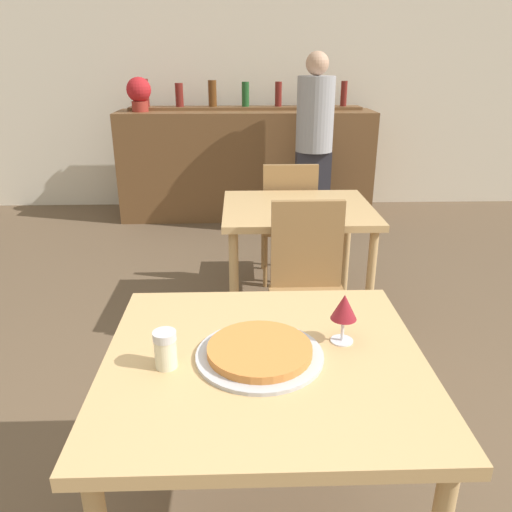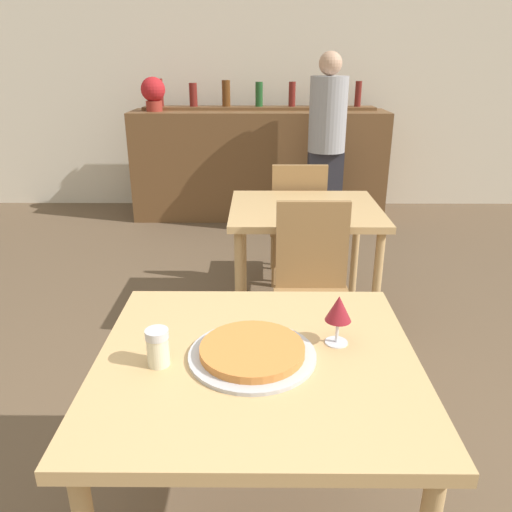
{
  "view_description": "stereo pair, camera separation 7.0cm",
  "coord_description": "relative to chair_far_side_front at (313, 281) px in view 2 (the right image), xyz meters",
  "views": [
    {
      "loc": [
        -0.07,
        -1.25,
        1.59
      ],
      "look_at": [
        -0.01,
        0.55,
        0.88
      ],
      "focal_mm": 35.0,
      "sensor_mm": 36.0,
      "label": 1
    },
    {
      "loc": [
        0.01,
        -1.25,
        1.59
      ],
      "look_at": [
        -0.01,
        0.55,
        0.88
      ],
      "focal_mm": 35.0,
      "sensor_mm": 36.0,
      "label": 2
    }
  ],
  "objects": [
    {
      "name": "chair_far_side_front",
      "position": [
        0.0,
        0.0,
        0.0
      ],
      "size": [
        0.4,
        0.4,
        0.92
      ],
      "color": "olive",
      "rests_on": "ground_plane"
    },
    {
      "name": "person_standing",
      "position": [
        0.34,
        2.29,
        0.38
      ],
      "size": [
        0.34,
        0.34,
        1.66
      ],
      "color": "#2D2D38",
      "rests_on": "ground_plane"
    },
    {
      "name": "bar_back_shelf",
      "position": [
        -0.28,
        3.01,
        0.65
      ],
      "size": [
        2.39,
        0.24,
        0.3
      ],
      "color": "brown",
      "rests_on": "bar_counter"
    },
    {
      "name": "bar_counter",
      "position": [
        -0.28,
        2.87,
        0.03
      ],
      "size": [
        2.6,
        0.56,
        1.1
      ],
      "color": "brown",
      "rests_on": "ground_plane"
    },
    {
      "name": "dining_table_near",
      "position": [
        -0.28,
        -1.11,
        0.17
      ],
      "size": [
        0.94,
        0.88,
        0.78
      ],
      "color": "tan",
      "rests_on": "ground_plane"
    },
    {
      "name": "wine_glass",
      "position": [
        -0.04,
        -1.03,
        0.38
      ],
      "size": [
        0.08,
        0.08,
        0.16
      ],
      "color": "silver",
      "rests_on": "dining_table_near"
    },
    {
      "name": "dining_table_far",
      "position": [
        0.0,
        0.56,
        0.14
      ],
      "size": [
        0.9,
        0.79,
        0.76
      ],
      "color": "tan",
      "rests_on": "ground_plane"
    },
    {
      "name": "potted_plant",
      "position": [
        -1.33,
        2.82,
        0.77
      ],
      "size": [
        0.24,
        0.24,
        0.33
      ],
      "color": "maroon",
      "rests_on": "bar_counter"
    },
    {
      "name": "chair_far_side_back",
      "position": [
        -0.0,
        1.12,
        0.0
      ],
      "size": [
        0.4,
        0.4,
        0.92
      ],
      "rotation": [
        0.0,
        0.0,
        3.14
      ],
      "color": "olive",
      "rests_on": "ground_plane"
    },
    {
      "name": "wall_back",
      "position": [
        -0.28,
        3.38,
        0.88
      ],
      "size": [
        8.0,
        0.05,
        2.8
      ],
      "color": "silver",
      "rests_on": "ground_plane"
    },
    {
      "name": "pizza_tray",
      "position": [
        -0.3,
        -1.11,
        0.28
      ],
      "size": [
        0.37,
        0.37,
        0.04
      ],
      "color": "#B7B7BC",
      "rests_on": "dining_table_near"
    },
    {
      "name": "cheese_shaker",
      "position": [
        -0.56,
        -1.15,
        0.32
      ],
      "size": [
        0.07,
        0.07,
        0.11
      ],
      "color": "beige",
      "rests_on": "dining_table_near"
    }
  ]
}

